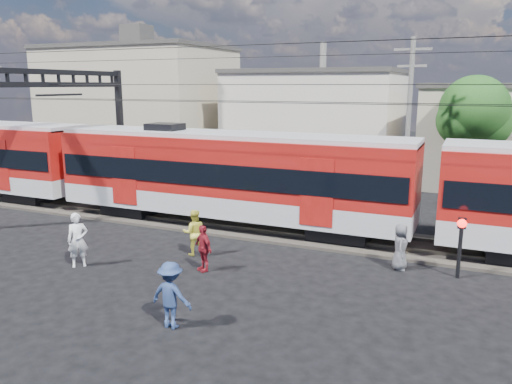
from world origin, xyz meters
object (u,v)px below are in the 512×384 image
at_px(commuter_train, 233,173).
at_px(pedestrian_c, 171,295).
at_px(pedestrian_a, 78,240).
at_px(crossing_signal, 461,236).

distance_m(commuter_train, pedestrian_c, 9.67).
height_order(pedestrian_a, crossing_signal, crossing_signal).
bearing_deg(pedestrian_a, pedestrian_c, -69.83).
bearing_deg(pedestrian_c, pedestrian_a, -23.85).
bearing_deg(crossing_signal, pedestrian_a, -161.35).
relative_size(commuter_train, crossing_signal, 24.64).
xyz_separation_m(commuter_train, pedestrian_c, (2.72, -9.16, -1.51)).
bearing_deg(crossing_signal, commuter_train, 164.91).
height_order(pedestrian_c, crossing_signal, crossing_signal).
xyz_separation_m(pedestrian_c, crossing_signal, (6.71, 6.61, 0.53)).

